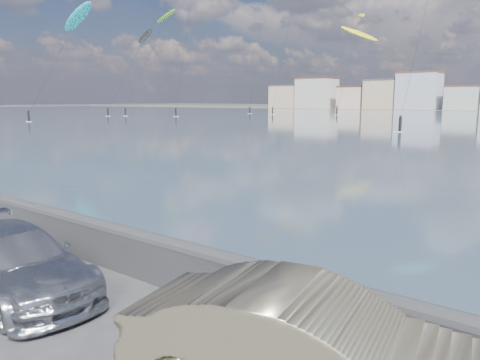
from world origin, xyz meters
name	(u,v)px	position (x,y,z in m)	size (l,w,h in m)	color
ground	(48,334)	(0.00, 0.00, 0.00)	(700.00, 700.00, 0.00)	#333335
seawall	(165,259)	(0.00, 2.70, 0.58)	(400.00, 0.36, 1.08)	#28282B
car_silver	(15,262)	(-2.04, 0.52, 0.68)	(1.90, 4.68, 1.36)	#A5A7AD
car_champagne	(309,351)	(4.43, 0.99, 0.80)	(1.69, 4.86, 1.60)	tan
kitesurfer_0	(145,37)	(-87.09, 78.30, 19.47)	(4.74, 17.02, 22.44)	black
kitesurfer_5	(165,18)	(-83.85, 82.41, 24.31)	(7.93, 15.42, 26.66)	#8CD826
kitesurfer_9	(359,34)	(-47.63, 119.20, 21.23)	(10.16, 15.17, 24.34)	yellow
kitesurfer_13	(361,17)	(-63.95, 156.58, 32.25)	(6.03, 19.09, 34.61)	yellow
kitesurfer_15	(77,18)	(-76.73, 52.17, 19.70)	(8.59, 14.85, 23.10)	#19BFBF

